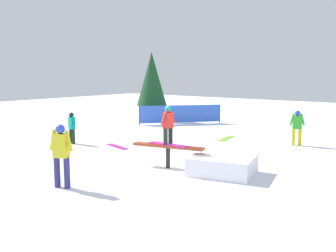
{
  "coord_description": "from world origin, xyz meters",
  "views": [
    {
      "loc": [
        -7.04,
        9.06,
        2.99
      ],
      "look_at": [
        0.0,
        0.0,
        1.33
      ],
      "focal_mm": 40.0,
      "sensor_mm": 36.0,
      "label": 1
    }
  ],
  "objects": [
    {
      "name": "rail_feature",
      "position": [
        0.0,
        0.0,
        0.62
      ],
      "size": [
        2.37,
        0.81,
        0.73
      ],
      "rotation": [
        0.0,
        0.0,
        0.23
      ],
      "color": "black",
      "rests_on": "ground"
    },
    {
      "name": "safety_fence",
      "position": [
        5.58,
        -8.34,
        0.6
      ],
      "size": [
        3.19,
        3.66,
        1.1
      ],
      "rotation": [
        0.0,
        0.0,
        7.14
      ],
      "color": "blue",
      "rests_on": "ground"
    },
    {
      "name": "ground_plane",
      "position": [
        0.0,
        0.0,
        0.0
      ],
      "size": [
        60.0,
        60.0,
        0.0
      ],
      "primitive_type": "plane",
      "color": "white"
    },
    {
      "name": "loose_snowboard_magenta",
      "position": [
        3.68,
        -1.38,
        0.01
      ],
      "size": [
        1.37,
        0.62,
        0.02
      ],
      "primitive_type": "cube",
      "rotation": [
        0.0,
        0.0,
        2.88
      ],
      "color": "#BF2093",
      "rests_on": "ground"
    },
    {
      "name": "pine_tree_near",
      "position": [
        8.08,
        -8.75,
        2.57
      ],
      "size": [
        1.86,
        1.86,
        4.23
      ],
      "color": "#4C331E",
      "rests_on": "ground"
    },
    {
      "name": "snow_kicker_ramp",
      "position": [
        -1.73,
        -0.4,
        0.27
      ],
      "size": [
        2.09,
        1.87,
        0.54
      ],
      "primitive_type": "cube",
      "rotation": [
        0.0,
        0.0,
        0.23
      ],
      "color": "white",
      "rests_on": "ground"
    },
    {
      "name": "bystander_teal",
      "position": [
        5.68,
        -0.72,
        0.74
      ],
      "size": [
        0.58,
        0.25,
        1.32
      ],
      "rotation": [
        0.0,
        0.0,
        6.07
      ],
      "color": "black",
      "rests_on": "ground"
    },
    {
      "name": "bystander_yellow",
      "position": [
        0.93,
        3.3,
        0.94
      ],
      "size": [
        0.66,
        0.35,
        1.67
      ],
      "rotation": [
        0.0,
        0.0,
        3.52
      ],
      "color": "navy",
      "rests_on": "ground"
    },
    {
      "name": "main_rider_on_rail",
      "position": [
        0.0,
        0.0,
        1.33
      ],
      "size": [
        1.4,
        0.72,
        1.23
      ],
      "rotation": [
        0.0,
        0.0,
        0.03
      ],
      "color": "#D2259A",
      "rests_on": "rail_feature"
    },
    {
      "name": "bystander_green",
      "position": [
        -1.93,
        -6.14,
        0.81
      ],
      "size": [
        0.57,
        0.42,
        1.45
      ],
      "rotation": [
        0.0,
        0.0,
        0.59
      ],
      "color": "gold",
      "rests_on": "ground"
    },
    {
      "name": "loose_snowboard_lime",
      "position": [
        1.12,
        -5.75,
        0.01
      ],
      "size": [
        0.51,
        1.52,
        0.02
      ],
      "primitive_type": "cube",
      "rotation": [
        0.0,
        0.0,
        1.73
      ],
      "color": "#7FCF2A",
      "rests_on": "ground"
    }
  ]
}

